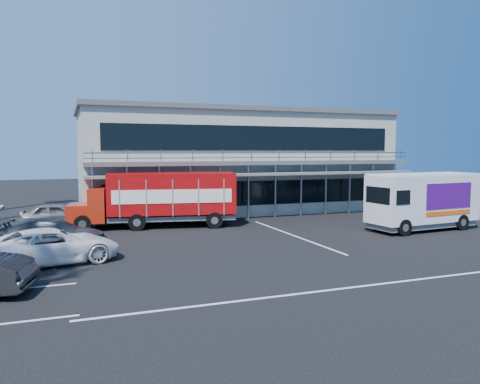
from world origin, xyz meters
name	(u,v)px	position (x,y,z in m)	size (l,w,h in m)	color
ground	(284,250)	(0.00, 0.00, 0.00)	(120.00, 120.00, 0.00)	black
building	(233,160)	(3.00, 14.94, 3.66)	(22.40, 12.00, 7.30)	#A4A99B
red_truck	(161,198)	(-3.88, 8.04, 1.71)	(9.49, 3.78, 3.12)	#A51F0D
white_van	(423,200)	(9.46, 2.00, 1.66)	(6.56, 2.69, 3.13)	silver
parked_car_c	(53,246)	(-9.50, 0.80, 0.69)	(2.30, 4.99, 1.39)	white
parked_car_d	(55,233)	(-9.50, 4.00, 0.66)	(1.85, 4.55, 1.32)	#2D343D
parked_car_e	(57,214)	(-9.50, 10.67, 0.67)	(1.58, 3.93, 1.34)	slate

